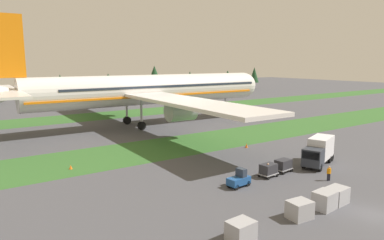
{
  "coord_description": "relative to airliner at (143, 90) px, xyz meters",
  "views": [
    {
      "loc": [
        -29.45,
        -14.88,
        13.37
      ],
      "look_at": [
        1.77,
        31.1,
        4.0
      ],
      "focal_mm": 32.43,
      "sensor_mm": 36.0,
      "label": 1
    }
  ],
  "objects": [
    {
      "name": "taxiway_marker_0",
      "position": [
        -21.03,
        -21.82,
        -7.34
      ],
      "size": [
        0.44,
        0.44,
        0.51
      ],
      "primitive_type": "cone",
      "color": "orange",
      "rests_on": "ground"
    },
    {
      "name": "distant_tree_line",
      "position": [
        8.46,
        59.56,
        -0.82
      ],
      "size": [
        191.27,
        9.08,
        11.86
      ],
      "color": "#4C3823",
      "rests_on": "ground"
    },
    {
      "name": "cargo_dolly_lead",
      "position": [
        -2.62,
        -37.9,
        -6.68
      ],
      "size": [
        2.34,
        1.71,
        1.55
      ],
      "rotation": [
        0.0,
        0.0,
        1.67
      ],
      "color": "#A3A3A8",
      "rests_on": "ground"
    },
    {
      "name": "grass_strip_far",
      "position": [
        -2.54,
        18.64,
        -7.6
      ],
      "size": [
        320.0,
        12.68,
        0.01
      ],
      "primitive_type": "cube",
      "color": "#336028",
      "rests_on": "ground"
    },
    {
      "name": "uld_container_1",
      "position": [
        -8.52,
        -47.14,
        -6.81
      ],
      "size": [
        2.12,
        1.76,
        1.57
      ],
      "primitive_type": "cube",
      "rotation": [
        0.0,
        0.0,
        -0.08
      ],
      "color": "#A3A3A8",
      "rests_on": "ground"
    },
    {
      "name": "ground_plane",
      "position": [
        -2.54,
        -50.31,
        -7.6
      ],
      "size": [
        400.0,
        400.0,
        0.0
      ],
      "primitive_type": "plane",
      "color": "#47474C"
    },
    {
      "name": "grass_strip_near",
      "position": [
        -2.54,
        -18.71,
        -7.6
      ],
      "size": [
        320.0,
        12.68,
        0.01
      ],
      "primitive_type": "cube",
      "color": "#336028",
      "rests_on": "ground"
    },
    {
      "name": "uld_container_2",
      "position": [
        -5.04,
        -47.15,
        -6.77
      ],
      "size": [
        2.14,
        1.78,
        1.67
      ],
      "primitive_type": "cube",
      "rotation": [
        0.0,
        0.0,
        0.09
      ],
      "color": "#A3A3A8",
      "rests_on": "ground"
    },
    {
      "name": "airliner",
      "position": [
        0.0,
        0.0,
        0.0
      ],
      "size": [
        61.05,
        74.9,
        21.21
      ],
      "rotation": [
        0.0,
        0.0,
        -1.59
      ],
      "color": "silver",
      "rests_on": "ground"
    },
    {
      "name": "ground_crew_loader",
      "position": [
        2.06,
        -42.72,
        -6.65
      ],
      "size": [
        0.53,
        0.36,
        1.74
      ],
      "rotation": [
        0.0,
        0.0,
        5.93
      ],
      "color": "black",
      "rests_on": "ground"
    },
    {
      "name": "uld_container_0",
      "position": [
        -15.29,
        -47.16,
        -6.81
      ],
      "size": [
        2.1,
        1.73,
        1.58
      ],
      "primitive_type": "cube",
      "rotation": [
        0.0,
        0.0,
        0.07
      ],
      "color": "#A3A3A8",
      "rests_on": "ground"
    },
    {
      "name": "baggage_tug",
      "position": [
        -7.62,
        -38.39,
        -6.79
      ],
      "size": [
        2.71,
        1.55,
        1.97
      ],
      "rotation": [
        0.0,
        0.0,
        1.67
      ],
      "color": "#1E4C8E",
      "rests_on": "ground"
    },
    {
      "name": "ground_crew_marshaller",
      "position": [
        -2.87,
        -38.06,
        -6.65
      ],
      "size": [
        0.47,
        0.38,
        1.74
      ],
      "rotation": [
        0.0,
        0.0,
        5.64
      ],
      "color": "black",
      "rests_on": "ground"
    },
    {
      "name": "catering_truck",
      "position": [
        6.37,
        -38.18,
        -5.65
      ],
      "size": [
        7.32,
        4.57,
        3.58
      ],
      "rotation": [
        0.0,
        0.0,
        1.92
      ],
      "color": "#2D333D",
      "rests_on": "ground"
    },
    {
      "name": "uld_container_3",
      "position": [
        -2.95,
        -47.03,
        -6.8
      ],
      "size": [
        2.11,
        1.74,
        1.6
      ],
      "primitive_type": "cube",
      "rotation": [
        0.0,
        0.0,
        0.07
      ],
      "color": "#A3A3A8",
      "rests_on": "ground"
    },
    {
      "name": "taxiway_marker_1",
      "position": [
        4.95,
        -26.08,
        -7.26
      ],
      "size": [
        0.44,
        0.44,
        0.69
      ],
      "primitive_type": "cone",
      "color": "orange",
      "rests_on": "ground"
    },
    {
      "name": "cargo_dolly_second",
      "position": [
        0.27,
        -37.62,
        -6.68
      ],
      "size": [
        2.34,
        1.71,
        1.55
      ],
      "rotation": [
        0.0,
        0.0,
        1.67
      ],
      "color": "#A3A3A8",
      "rests_on": "ground"
    }
  ]
}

